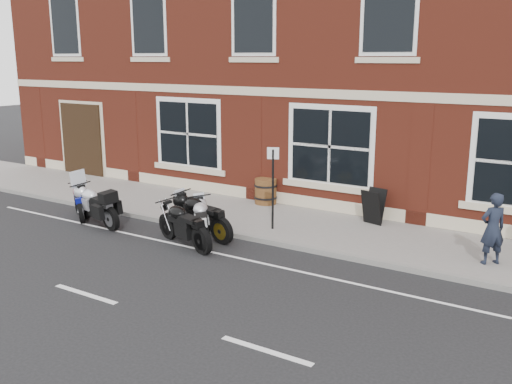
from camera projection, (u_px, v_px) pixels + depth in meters
ground at (186, 250)px, 13.25m from camera, size 80.00×80.00×0.00m
sidewalk at (255, 218)px, 15.71m from camera, size 30.00×3.00×0.12m
kerb at (222, 232)px, 14.41m from camera, size 30.00×0.16×0.12m
pub_building at (366, 11)px, 20.51m from camera, size 24.00×12.00×12.00m
moto_touring_silver at (96, 203)px, 15.19m from camera, size 2.10×0.69×1.40m
moto_sport_red at (82, 200)px, 15.94m from camera, size 1.47×1.31×0.83m
moto_sport_black at (201, 215)px, 14.13m from camera, size 2.18×0.60×0.99m
moto_sport_silver at (204, 220)px, 13.70m from camera, size 1.45×1.71×0.95m
moto_naked_black at (184, 223)px, 13.46m from camera, size 2.06×0.80×0.96m
pedestrian_left at (493, 229)px, 11.87m from camera, size 0.66×0.65×1.54m
a_board_sign at (373, 206)px, 14.88m from camera, size 0.62×0.49×0.91m
barrel_planter at (266, 191)px, 16.91m from camera, size 0.68×0.68×0.75m
parking_sign at (273, 182)px, 14.22m from camera, size 0.28×0.13×2.09m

